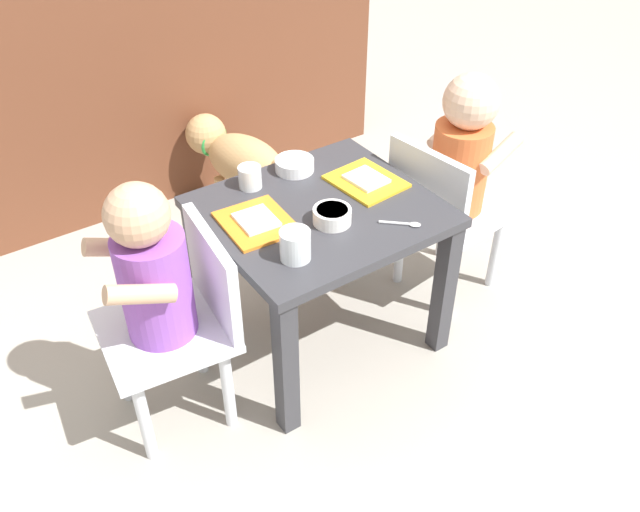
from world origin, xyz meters
TOP-DOWN VIEW (x-y plane):
  - ground_plane at (0.00, 0.00)m, footprint 7.00×7.00m
  - kitchen_cabinet_back at (0.00, 1.05)m, footprint 1.66×0.34m
  - dining_table at (0.00, 0.00)m, footprint 0.54×0.49m
  - seated_child_left at (-0.43, -0.02)m, footprint 0.31×0.31m
  - seated_child_right at (0.43, -0.03)m, footprint 0.31×0.31m
  - dog at (0.12, 0.67)m, footprint 0.25×0.42m
  - food_tray_left at (-0.16, 0.03)m, footprint 0.16×0.19m
  - food_tray_right at (0.16, 0.03)m, footprint 0.17×0.19m
  - water_cup_left at (-0.09, 0.18)m, footprint 0.06×0.06m
  - water_cup_right at (-0.16, -0.13)m, footprint 0.07×0.07m
  - veggie_bowl_far at (-0.01, -0.07)m, footprint 0.09×0.09m
  - cereal_bowl_left_side at (0.05, 0.18)m, footprint 0.10×0.10m
  - spoon_by_left_tray at (0.12, -0.17)m, footprint 0.08×0.08m

SIDE VIEW (x-z plane):
  - ground_plane at x=0.00m, z-range 0.00..0.00m
  - dog at x=0.12m, z-range 0.05..0.38m
  - dining_table at x=0.00m, z-range 0.13..0.56m
  - seated_child_left at x=-0.43m, z-range 0.08..0.74m
  - seated_child_right at x=0.43m, z-range 0.09..0.75m
  - spoon_by_left_tray at x=0.12m, z-range 0.43..0.43m
  - food_tray_left at x=-0.16m, z-range 0.43..0.44m
  - food_tray_right at x=0.16m, z-range 0.43..0.44m
  - cereal_bowl_left_side at x=0.05m, z-range 0.43..0.46m
  - veggie_bowl_far at x=-0.01m, z-range 0.43..0.47m
  - water_cup_left at x=-0.09m, z-range 0.42..0.48m
  - water_cup_right at x=-0.16m, z-range 0.42..0.49m
  - kitchen_cabinet_back at x=0.00m, z-range 0.00..1.04m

